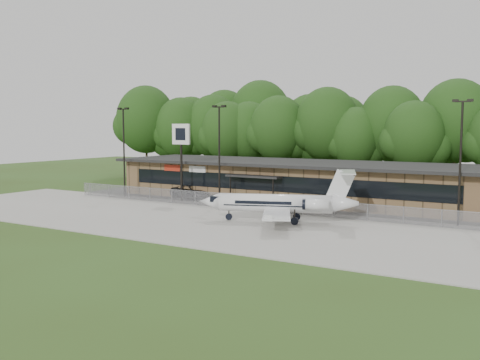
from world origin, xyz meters
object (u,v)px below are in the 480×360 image
Objects in this scene: suv at (193,192)px; pole_sign at (181,142)px; business_jet at (281,204)px; terminal at (295,181)px.

suv is 6.19m from pole_sign.
business_jet is at bearing -23.34° from pole_sign.
suv is at bearing 130.03° from business_jet.
suv is (-10.42, -4.58, -1.39)m from terminal.
business_jet is at bearing -69.45° from terminal.
pole_sign is (-10.05, -7.14, 4.23)m from terminal.
suv is (-15.44, 8.83, -0.84)m from business_jet.
terminal reaches higher than suv.
business_jet reaches higher than terminal.
suv is at bearing 97.29° from pole_sign.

